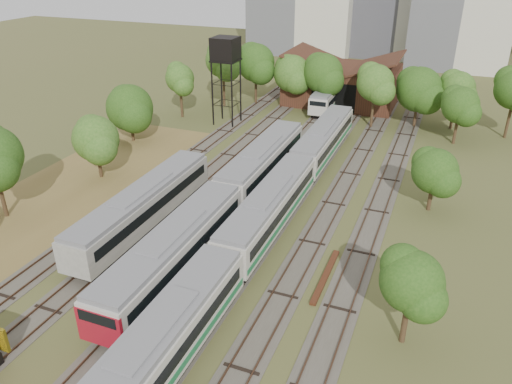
% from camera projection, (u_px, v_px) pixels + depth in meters
% --- Properties ---
extents(ground, '(240.00, 240.00, 0.00)m').
position_uv_depth(ground, '(121.00, 380.00, 27.86)').
color(ground, '#475123').
rests_on(ground, ground).
extents(tracks, '(24.60, 80.00, 0.19)m').
position_uv_depth(tracks, '(267.00, 192.00, 48.83)').
color(tracks, '#4C473D').
rests_on(tracks, ground).
extents(railcar_red_set, '(3.11, 34.58, 3.85)m').
position_uv_depth(railcar_red_set, '(226.00, 201.00, 42.87)').
color(railcar_red_set, black).
rests_on(railcar_red_set, ground).
extents(railcar_green_set, '(2.95, 52.08, 3.65)m').
position_uv_depth(railcar_green_set, '(269.00, 210.00, 41.65)').
color(railcar_green_set, black).
rests_on(railcar_green_set, ground).
extents(railcar_rear, '(2.70, 16.08, 3.34)m').
position_uv_depth(railcar_rear, '(332.00, 94.00, 74.19)').
color(railcar_rear, black).
rests_on(railcar_rear, ground).
extents(old_grey_coach, '(2.95, 18.00, 3.65)m').
position_uv_depth(old_grey_coach, '(144.00, 206.00, 42.03)').
color(old_grey_coach, black).
rests_on(old_grey_coach, ground).
extents(water_tower, '(3.26, 3.26, 11.29)m').
position_uv_depth(water_tower, '(225.00, 51.00, 63.48)').
color(water_tower, black).
rests_on(water_tower, ground).
extents(rail_pile_far, '(0.43, 6.91, 0.22)m').
position_uv_depth(rail_pile_far, '(325.00, 276.00, 36.39)').
color(rail_pile_far, '#502816').
rests_on(rail_pile_far, ground).
extents(maintenance_shed, '(16.45, 11.55, 7.58)m').
position_uv_depth(maintenance_shed, '(342.00, 84.00, 75.04)').
color(maintenance_shed, '#3B2115').
rests_on(maintenance_shed, ground).
extents(tree_band_left, '(8.13, 54.54, 8.40)m').
position_uv_depth(tree_band_left, '(42.00, 148.00, 46.25)').
color(tree_band_left, '#382616').
rests_on(tree_band_left, ground).
extents(tree_band_far, '(43.51, 9.71, 9.31)m').
position_uv_depth(tree_band_far, '(343.00, 76.00, 67.80)').
color(tree_band_far, '#382616').
rests_on(tree_band_far, ground).
extents(tree_band_right, '(5.63, 40.96, 6.98)m').
position_uv_depth(tree_band_right, '(444.00, 154.00, 46.02)').
color(tree_band_right, '#382616').
rests_on(tree_band_right, ground).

